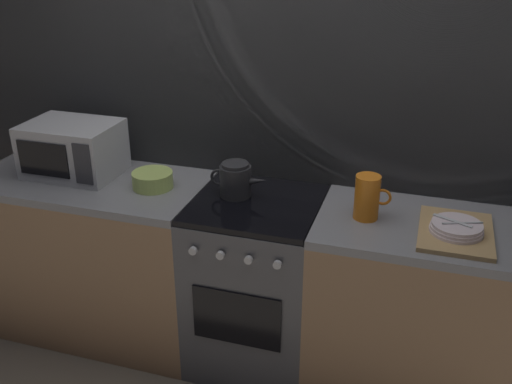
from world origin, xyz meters
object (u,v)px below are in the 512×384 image
object	(u,v)px
stove_unit	(256,283)
dish_pile	(456,230)
mixing_bowl	(153,180)
microwave	(73,149)
pitcher	(367,197)
kettle	(236,180)

from	to	relation	value
stove_unit	dish_pile	world-z (taller)	dish_pile
mixing_bowl	dish_pile	distance (m)	1.43
mixing_bowl	microwave	bearing A→B (deg)	174.75
stove_unit	pitcher	size ratio (longest dim) A/B	4.50
microwave	kettle	size ratio (longest dim) A/B	1.62
microwave	pitcher	bearing A→B (deg)	-2.30
kettle	pitcher	size ratio (longest dim) A/B	1.42
pitcher	kettle	bearing A→B (deg)	175.49
kettle	dish_pile	bearing A→B (deg)	-5.55
stove_unit	kettle	distance (m)	0.55
microwave	mixing_bowl	world-z (taller)	microwave
stove_unit	mixing_bowl	xyz separation A→B (m)	(-0.54, 0.01, 0.49)
microwave	mixing_bowl	size ratio (longest dim) A/B	2.30
stove_unit	dish_pile	distance (m)	1.01
stove_unit	microwave	xyz separation A→B (m)	(-1.00, 0.05, 0.59)
kettle	pitcher	world-z (taller)	pitcher
stove_unit	kettle	size ratio (longest dim) A/B	3.16
kettle	pitcher	distance (m)	0.63
mixing_bowl	dish_pile	bearing A→B (deg)	-2.66
microwave	pitcher	size ratio (longest dim) A/B	2.30
mixing_bowl	pitcher	size ratio (longest dim) A/B	1.00
stove_unit	kettle	xyz separation A→B (m)	(-0.11, 0.04, 0.53)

